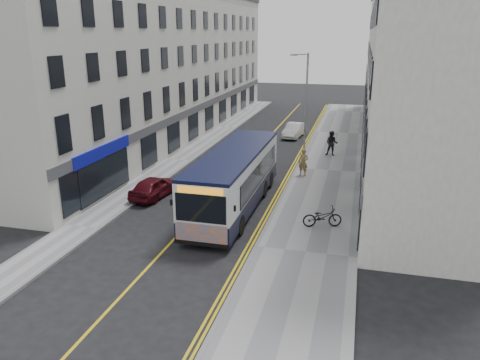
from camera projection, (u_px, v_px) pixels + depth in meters
The scene contains 17 objects.
ground at pixel (184, 229), 23.39m from camera, with size 140.00×140.00×0.00m, color black.
pavement_east at pixel (328, 171), 32.94m from camera, with size 4.50×64.00×0.12m, color gray.
pavement_west at pixel (179, 160), 35.63m from camera, with size 2.00×64.00×0.12m, color gray.
kerb_east at pixel (297, 169), 33.48m from camera, with size 0.18×64.00×0.13m, color slate.
kerb_west at pixel (191, 161), 35.39m from camera, with size 0.18×64.00×0.13m, color slate.
road_centre_line at pixel (242, 166), 34.46m from camera, with size 0.12×64.00×0.01m, color gold.
road_dbl_yellow_inner at pixel (290, 169), 33.61m from camera, with size 0.10×64.00×0.01m, color gold.
road_dbl_yellow_outer at pixel (293, 169), 33.56m from camera, with size 0.10×64.00×0.01m, color gold.
terrace_east at pixel (407, 69), 38.04m from camera, with size 6.00×46.00×13.00m, color white.
terrace_west at pixel (172, 65), 42.94m from camera, with size 6.00×46.00×13.00m, color silver.
streetlamp at pixel (305, 104), 33.98m from camera, with size 1.32×0.18×8.00m.
city_bus at pixel (235, 178), 25.58m from camera, with size 2.65×11.35×3.30m.
bicycle at pixel (322, 217), 23.24m from camera, with size 0.68×1.95×1.03m, color black.
pedestrian_near at pixel (303, 162), 31.42m from camera, with size 0.67×0.44×1.85m, color olive.
pedestrian_far at pixel (332, 143), 36.53m from camera, with size 0.94×0.73×1.94m, color black.
car_white at pixel (294, 130), 43.56m from camera, with size 1.38×3.96×1.30m, color silver.
car_maroon at pixel (154, 187), 27.72m from camera, with size 1.52×3.79×1.29m, color #4D0C14.
Camera 1 is at (8.14, -20.14, 9.43)m, focal length 35.00 mm.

